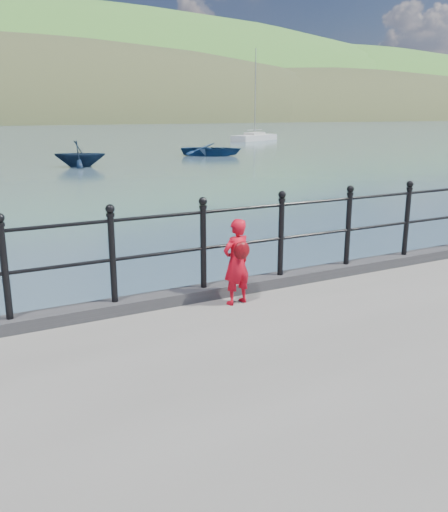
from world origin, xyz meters
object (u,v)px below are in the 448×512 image
child (237,261)px  sailboat_far (255,138)px  launch_navy (80,154)px  launch_blue (212,150)px  railing (159,242)px

child → sailboat_far: size_ratio=0.10×
launch_navy → sailboat_far: 35.79m
launch_blue → launch_navy: (-11.56, -4.34, 0.33)m
launch_blue → sailboat_far: bearing=0.3°
launch_navy → sailboat_far: size_ratio=0.29×
launch_blue → launch_navy: bearing=150.1°
railing → launch_navy: (5.92, 28.96, -0.99)m
railing → child: railing is taller
launch_blue → railing: bearing=-168.2°
railing → launch_navy: railing is taller
child → launch_blue: (16.61, 33.69, -1.06)m
launch_blue → launch_navy: 12.35m
sailboat_far → railing: bearing=-151.2°
launch_blue → launch_navy: size_ratio=1.52×
child → sailboat_far: 61.77m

